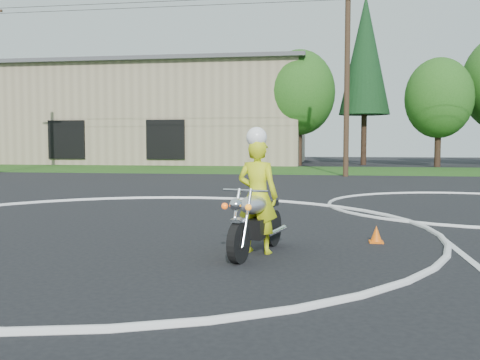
# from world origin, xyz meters

# --- Properties ---
(ground) EXTENTS (120.00, 120.00, 0.00)m
(ground) POSITION_xyz_m (0.00, 0.00, 0.00)
(ground) COLOR black
(ground) RESTS_ON ground
(grass_strip) EXTENTS (120.00, 10.00, 0.02)m
(grass_strip) POSITION_xyz_m (0.00, 27.00, 0.01)
(grass_strip) COLOR #1E4714
(grass_strip) RESTS_ON ground
(course_markings) EXTENTS (19.05, 19.05, 0.12)m
(course_markings) POSITION_xyz_m (2.17, 4.35, 0.01)
(course_markings) COLOR silver
(course_markings) RESTS_ON ground
(primary_motorcycle) EXTENTS (0.88, 2.02, 1.08)m
(primary_motorcycle) POSITION_xyz_m (2.78, 0.92, 0.52)
(primary_motorcycle) COLOR black
(primary_motorcycle) RESTS_ON ground
(rider_primary_grp) EXTENTS (0.75, 0.59, 2.01)m
(rider_primary_grp) POSITION_xyz_m (2.79, 1.06, 0.97)
(rider_primary_grp) COLOR #CBD816
(rider_primary_grp) RESTS_ON ground
(traffic_cones) EXTENTS (19.50, 11.39, 0.30)m
(traffic_cones) POSITION_xyz_m (3.61, 2.89, 0.14)
(traffic_cones) COLOR #FF660D
(traffic_cones) RESTS_ON ground
(warehouse) EXTENTS (41.00, 17.00, 8.30)m
(warehouse) POSITION_xyz_m (-18.00, 39.99, 4.16)
(warehouse) COLOR tan
(warehouse) RESTS_ON ground
(treeline) EXTENTS (38.20, 8.10, 14.52)m
(treeline) POSITION_xyz_m (14.78, 34.61, 6.62)
(treeline) COLOR #382619
(treeline) RESTS_ON ground
(utility_poles) EXTENTS (41.60, 1.12, 10.00)m
(utility_poles) POSITION_xyz_m (5.00, 21.00, 5.20)
(utility_poles) COLOR #473321
(utility_poles) RESTS_ON ground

